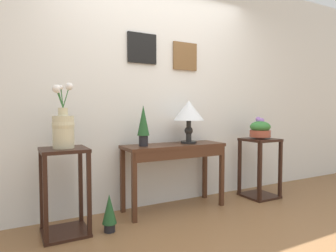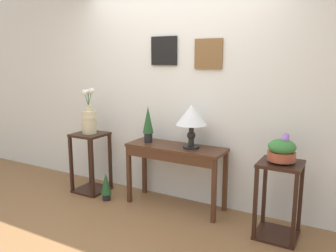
# 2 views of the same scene
# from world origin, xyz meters

# --- Properties ---
(ground_plane) EXTENTS (12.00, 12.00, 0.01)m
(ground_plane) POSITION_xyz_m (0.00, 0.00, -0.00)
(ground_plane) COLOR brown
(back_wall_with_art) EXTENTS (9.00, 0.13, 2.80)m
(back_wall_with_art) POSITION_xyz_m (0.00, 1.35, 1.40)
(back_wall_with_art) COLOR silver
(back_wall_with_art) RESTS_ON ground
(console_table) EXTENTS (1.14, 0.40, 0.73)m
(console_table) POSITION_xyz_m (0.11, 1.04, 0.62)
(console_table) COLOR #472819
(console_table) RESTS_ON ground
(table_lamp) EXTENTS (0.35, 0.35, 0.49)m
(table_lamp) POSITION_xyz_m (0.30, 1.07, 1.08)
(table_lamp) COLOR black
(table_lamp) RESTS_ON console_table
(potted_plant_on_console) EXTENTS (0.13, 0.13, 0.43)m
(potted_plant_on_console) POSITION_xyz_m (-0.26, 1.06, 0.96)
(potted_plant_on_console) COLOR black
(potted_plant_on_console) RESTS_ON console_table
(pedestal_stand_left) EXTENTS (0.39, 0.39, 0.77)m
(pedestal_stand_left) POSITION_xyz_m (-1.07, 0.95, 0.39)
(pedestal_stand_left) COLOR black
(pedestal_stand_left) RESTS_ON ground
(flower_vase_tall_left) EXTENTS (0.19, 0.19, 0.58)m
(flower_vase_tall_left) POSITION_xyz_m (-1.07, 0.95, 0.97)
(flower_vase_tall_left) COLOR beige
(flower_vase_tall_left) RESTS_ON pedestal_stand_left
(pedestal_stand_right) EXTENTS (0.39, 0.39, 0.75)m
(pedestal_stand_right) POSITION_xyz_m (1.29, 0.94, 0.37)
(pedestal_stand_right) COLOR black
(pedestal_stand_right) RESTS_ON ground
(planter_bowl_wide_right) EXTENTS (0.26, 0.26, 0.27)m
(planter_bowl_wide_right) POSITION_xyz_m (1.29, 0.94, 0.87)
(planter_bowl_wide_right) COLOR #9E4733
(planter_bowl_wide_right) RESTS_ON pedestal_stand_right
(potted_plant_floor) EXTENTS (0.13, 0.13, 0.35)m
(potted_plant_floor) POSITION_xyz_m (-0.71, 0.80, 0.19)
(potted_plant_floor) COLOR black
(potted_plant_floor) RESTS_ON ground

